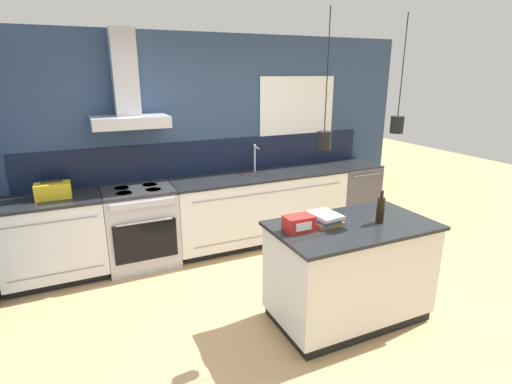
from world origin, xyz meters
TOP-DOWN VIEW (x-y plane):
  - ground_plane at (0.00, 0.00)m, footprint 16.00×16.00m
  - wall_back at (-0.06, 2.00)m, footprint 5.60×2.31m
  - counter_run_left at (-1.86, 1.69)m, footprint 1.03×0.64m
  - counter_run_sink at (0.56, 1.69)m, footprint 2.28×0.64m
  - oven_range at (-0.96, 1.69)m, footprint 0.78×0.66m
  - dishwasher at (2.00, 1.69)m, footprint 0.61×0.65m
  - kitchen_island at (0.54, -0.19)m, footprint 1.41×0.80m
  - bottle_on_island at (0.77, -0.26)m, footprint 0.07×0.07m
  - book_stack at (0.32, -0.07)m, footprint 0.26×0.30m
  - red_supply_box at (0.04, -0.13)m, footprint 0.24×0.16m
  - yellow_toolbox at (-1.80, 1.69)m, footprint 0.34×0.18m

SIDE VIEW (x-z plane):
  - ground_plane at x=0.00m, z-range 0.00..0.00m
  - oven_range at x=-0.96m, z-range 0.00..0.91m
  - dishwasher at x=2.00m, z-range 0.00..0.91m
  - kitchen_island at x=0.54m, z-range 0.00..0.91m
  - counter_run_left at x=-1.86m, z-range 0.01..0.92m
  - counter_run_sink at x=0.56m, z-range -0.17..1.09m
  - book_stack at x=0.32m, z-range 0.91..1.00m
  - red_supply_box at x=0.04m, z-range 0.91..1.04m
  - yellow_toolbox at x=-1.80m, z-range 0.90..1.09m
  - bottle_on_island at x=0.77m, z-range 0.88..1.17m
  - wall_back at x=-0.06m, z-range 0.05..2.65m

